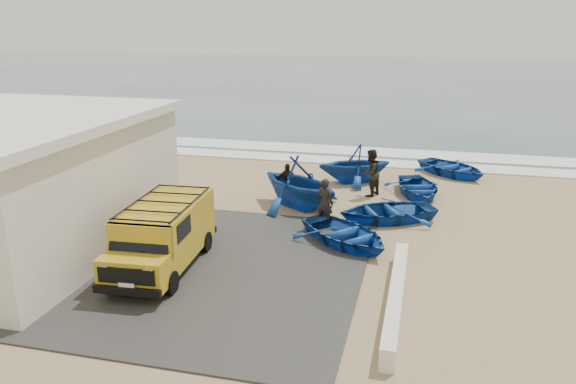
{
  "coord_description": "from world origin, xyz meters",
  "views": [
    {
      "loc": [
        5.44,
        -16.31,
        7.11
      ],
      "look_at": [
        0.81,
        2.27,
        1.2
      ],
      "focal_mm": 35.0,
      "sensor_mm": 36.0,
      "label": 1
    }
  ],
  "objects_px": {
    "boat_far_right": "(452,168)",
    "boat_far_left": "(355,164)",
    "boat_mid_right": "(417,187)",
    "boat_near_left": "(345,234)",
    "fisherman_back": "(287,181)",
    "van": "(163,233)",
    "fisherman_middle": "(370,173)",
    "boat_near_right": "(386,211)",
    "boat_mid_left": "(299,182)",
    "parapet": "(396,296)",
    "building": "(0,183)",
    "fisherman_front": "(325,203)"
  },
  "relations": [
    {
      "from": "boat_near_left",
      "to": "boat_mid_right",
      "type": "bearing_deg",
      "value": 21.74
    },
    {
      "from": "boat_near_left",
      "to": "boat_mid_right",
      "type": "height_order",
      "value": "boat_near_left"
    },
    {
      "from": "boat_near_right",
      "to": "boat_mid_left",
      "type": "relative_size",
      "value": 0.93
    },
    {
      "from": "van",
      "to": "boat_mid_left",
      "type": "height_order",
      "value": "boat_mid_left"
    },
    {
      "from": "boat_mid_right",
      "to": "boat_far_left",
      "type": "bearing_deg",
      "value": 139.41
    },
    {
      "from": "boat_far_left",
      "to": "boat_far_right",
      "type": "xyz_separation_m",
      "value": [
        4.36,
        2.29,
        -0.5
      ]
    },
    {
      "from": "fisherman_middle",
      "to": "boat_mid_right",
      "type": "bearing_deg",
      "value": 131.67
    },
    {
      "from": "van",
      "to": "boat_far_left",
      "type": "relative_size",
      "value": 1.44
    },
    {
      "from": "van",
      "to": "fisherman_back",
      "type": "relative_size",
      "value": 3.2
    },
    {
      "from": "parapet",
      "to": "boat_near_left",
      "type": "height_order",
      "value": "boat_near_left"
    },
    {
      "from": "boat_mid_left",
      "to": "fisherman_back",
      "type": "xyz_separation_m",
      "value": [
        -0.71,
        0.95,
        -0.27
      ]
    },
    {
      "from": "boat_near_right",
      "to": "boat_mid_right",
      "type": "bearing_deg",
      "value": 137.95
    },
    {
      "from": "boat_near_right",
      "to": "boat_far_left",
      "type": "distance_m",
      "value": 5.16
    },
    {
      "from": "boat_mid_left",
      "to": "boat_mid_right",
      "type": "height_order",
      "value": "boat_mid_left"
    },
    {
      "from": "boat_near_right",
      "to": "fisherman_back",
      "type": "bearing_deg",
      "value": -137.48
    },
    {
      "from": "boat_near_left",
      "to": "fisherman_back",
      "type": "height_order",
      "value": "fisherman_back"
    },
    {
      "from": "parapet",
      "to": "fisherman_front",
      "type": "xyz_separation_m",
      "value": [
        -2.84,
        5.28,
        0.62
      ]
    },
    {
      "from": "boat_mid_left",
      "to": "boat_far_left",
      "type": "relative_size",
      "value": 1.17
    },
    {
      "from": "boat_far_right",
      "to": "boat_far_left",
      "type": "bearing_deg",
      "value": 159.99
    },
    {
      "from": "boat_near_left",
      "to": "boat_mid_left",
      "type": "relative_size",
      "value": 0.93
    },
    {
      "from": "boat_near_right",
      "to": "building",
      "type": "bearing_deg",
      "value": -90.64
    },
    {
      "from": "van",
      "to": "fisherman_middle",
      "type": "xyz_separation_m",
      "value": [
        5.19,
        8.64,
        -0.09
      ]
    },
    {
      "from": "parapet",
      "to": "fisherman_back",
      "type": "bearing_deg",
      "value": 121.27
    },
    {
      "from": "boat_mid_left",
      "to": "fisherman_front",
      "type": "xyz_separation_m",
      "value": [
        1.39,
        -1.91,
        -0.13
      ]
    },
    {
      "from": "van",
      "to": "boat_near_left",
      "type": "height_order",
      "value": "van"
    },
    {
      "from": "building",
      "to": "boat_near_left",
      "type": "height_order",
      "value": "building"
    },
    {
      "from": "building",
      "to": "parapet",
      "type": "bearing_deg",
      "value": -4.58
    },
    {
      "from": "parapet",
      "to": "boat_far_left",
      "type": "xyz_separation_m",
      "value": [
        -2.57,
        11.26,
        0.6
      ]
    },
    {
      "from": "fisherman_middle",
      "to": "boat_mid_left",
      "type": "bearing_deg",
      "value": -21.91
    },
    {
      "from": "van",
      "to": "boat_mid_left",
      "type": "relative_size",
      "value": 1.23
    },
    {
      "from": "parapet",
      "to": "fisherman_back",
      "type": "distance_m",
      "value": 9.54
    },
    {
      "from": "boat_mid_right",
      "to": "parapet",
      "type": "bearing_deg",
      "value": -106.31
    },
    {
      "from": "building",
      "to": "van",
      "type": "xyz_separation_m",
      "value": [
        5.64,
        -0.25,
        -1.08
      ]
    },
    {
      "from": "van",
      "to": "boat_far_left",
      "type": "distance_m",
      "value": 11.35
    },
    {
      "from": "boat_near_right",
      "to": "parapet",
      "type": "bearing_deg",
      "value": -18.9
    },
    {
      "from": "fisherman_front",
      "to": "boat_far_right",
      "type": "bearing_deg",
      "value": -96.99
    },
    {
      "from": "boat_near_left",
      "to": "boat_mid_left",
      "type": "distance_m",
      "value": 4.18
    },
    {
      "from": "boat_far_left",
      "to": "fisherman_middle",
      "type": "relative_size",
      "value": 1.67
    },
    {
      "from": "parapet",
      "to": "boat_far_left",
      "type": "relative_size",
      "value": 1.81
    },
    {
      "from": "van",
      "to": "boat_near_right",
      "type": "bearing_deg",
      "value": 39.38
    },
    {
      "from": "van",
      "to": "fisherman_middle",
      "type": "height_order",
      "value": "van"
    },
    {
      "from": "boat_near_right",
      "to": "boat_far_left",
      "type": "relative_size",
      "value": 1.09
    },
    {
      "from": "boat_mid_left",
      "to": "fisherman_back",
      "type": "distance_m",
      "value": 1.22
    },
    {
      "from": "fisherman_middle",
      "to": "fisherman_back",
      "type": "distance_m",
      "value": 3.51
    },
    {
      "from": "boat_near_right",
      "to": "boat_far_left",
      "type": "xyz_separation_m",
      "value": [
        -1.82,
        4.8,
        0.5
      ]
    },
    {
      "from": "parapet",
      "to": "fisherman_back",
      "type": "xyz_separation_m",
      "value": [
        -4.94,
        8.14,
        0.47
      ]
    },
    {
      "from": "boat_mid_right",
      "to": "fisherman_back",
      "type": "height_order",
      "value": "fisherman_back"
    },
    {
      "from": "boat_mid_right",
      "to": "fisherman_back",
      "type": "bearing_deg",
      "value": -176.31
    },
    {
      "from": "fisherman_middle",
      "to": "parapet",
      "type": "bearing_deg",
      "value": 37.51
    },
    {
      "from": "boat_near_left",
      "to": "parapet",
      "type": "bearing_deg",
      "value": -112.52
    }
  ]
}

